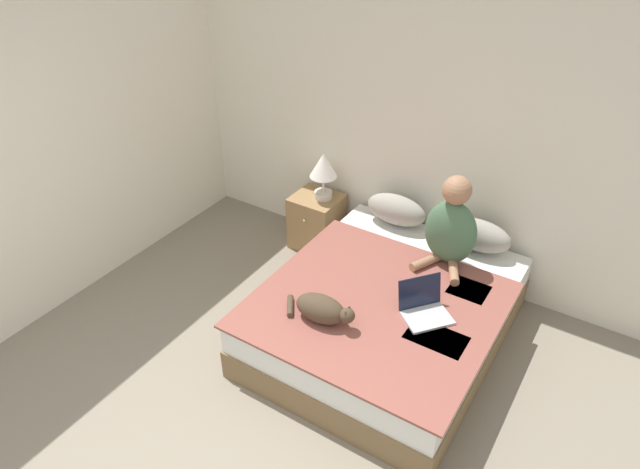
{
  "coord_description": "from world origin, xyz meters",
  "views": [
    {
      "loc": [
        1.63,
        -1.02,
        3.18
      ],
      "look_at": [
        -0.23,
        1.91,
        0.84
      ],
      "focal_mm": 32.0,
      "sensor_mm": 36.0,
      "label": 1
    }
  ],
  "objects_px": {
    "pillow_near": "(396,210)",
    "laptop_open": "(424,308)",
    "pillow_far": "(478,235)",
    "nightstand": "(317,221)",
    "table_lamp": "(323,169)",
    "bed": "(386,314)",
    "person_sitting": "(451,227)",
    "cat_tabby": "(322,309)"
  },
  "relations": [
    {
      "from": "person_sitting",
      "to": "bed",
      "type": "bearing_deg",
      "value": -112.02
    },
    {
      "from": "pillow_far",
      "to": "cat_tabby",
      "type": "bearing_deg",
      "value": -113.27
    },
    {
      "from": "pillow_far",
      "to": "table_lamp",
      "type": "bearing_deg",
      "value": -178.78
    },
    {
      "from": "bed",
      "to": "pillow_near",
      "type": "xyz_separation_m",
      "value": [
        -0.36,
        0.85,
        0.38
      ]
    },
    {
      "from": "bed",
      "to": "nightstand",
      "type": "relative_size",
      "value": 3.76
    },
    {
      "from": "table_lamp",
      "to": "nightstand",
      "type": "bearing_deg",
      "value": -157.9
    },
    {
      "from": "pillow_near",
      "to": "table_lamp",
      "type": "bearing_deg",
      "value": -177.55
    },
    {
      "from": "pillow_far",
      "to": "person_sitting",
      "type": "distance_m",
      "value": 0.38
    },
    {
      "from": "pillow_near",
      "to": "table_lamp",
      "type": "xyz_separation_m",
      "value": [
        -0.72,
        -0.03,
        0.21
      ]
    },
    {
      "from": "table_lamp",
      "to": "cat_tabby",
      "type": "bearing_deg",
      "value": -58.1
    },
    {
      "from": "bed",
      "to": "person_sitting",
      "type": "relative_size",
      "value": 2.66
    },
    {
      "from": "cat_tabby",
      "to": "laptop_open",
      "type": "distance_m",
      "value": 0.72
    },
    {
      "from": "pillow_near",
      "to": "person_sitting",
      "type": "distance_m",
      "value": 0.69
    },
    {
      "from": "pillow_far",
      "to": "table_lamp",
      "type": "relative_size",
      "value": 1.21
    },
    {
      "from": "pillow_far",
      "to": "nightstand",
      "type": "xyz_separation_m",
      "value": [
        -1.51,
        -0.05,
        -0.36
      ]
    },
    {
      "from": "pillow_far",
      "to": "person_sitting",
      "type": "xyz_separation_m",
      "value": [
        -0.14,
        -0.29,
        0.19
      ]
    },
    {
      "from": "bed",
      "to": "pillow_near",
      "type": "height_order",
      "value": "pillow_near"
    },
    {
      "from": "bed",
      "to": "pillow_far",
      "type": "bearing_deg",
      "value": 66.88
    },
    {
      "from": "bed",
      "to": "cat_tabby",
      "type": "relative_size",
      "value": 3.49
    },
    {
      "from": "pillow_far",
      "to": "nightstand",
      "type": "distance_m",
      "value": 1.55
    },
    {
      "from": "pillow_near",
      "to": "pillow_far",
      "type": "height_order",
      "value": "same"
    },
    {
      "from": "nightstand",
      "to": "table_lamp",
      "type": "distance_m",
      "value": 0.57
    },
    {
      "from": "cat_tabby",
      "to": "table_lamp",
      "type": "distance_m",
      "value": 1.63
    },
    {
      "from": "pillow_near",
      "to": "nightstand",
      "type": "distance_m",
      "value": 0.86
    },
    {
      "from": "laptop_open",
      "to": "table_lamp",
      "type": "xyz_separation_m",
      "value": [
        -1.42,
        0.93,
        0.29
      ]
    },
    {
      "from": "pillow_near",
      "to": "table_lamp",
      "type": "relative_size",
      "value": 1.21
    },
    {
      "from": "person_sitting",
      "to": "cat_tabby",
      "type": "distance_m",
      "value": 1.22
    },
    {
      "from": "pillow_near",
      "to": "nightstand",
      "type": "xyz_separation_m",
      "value": [
        -0.78,
        -0.05,
        -0.36
      ]
    },
    {
      "from": "pillow_near",
      "to": "table_lamp",
      "type": "distance_m",
      "value": 0.75
    },
    {
      "from": "pillow_near",
      "to": "pillow_far",
      "type": "bearing_deg",
      "value": 0.0
    },
    {
      "from": "person_sitting",
      "to": "table_lamp",
      "type": "relative_size",
      "value": 1.69
    },
    {
      "from": "pillow_near",
      "to": "nightstand",
      "type": "relative_size",
      "value": 1.01
    },
    {
      "from": "person_sitting",
      "to": "laptop_open",
      "type": "xyz_separation_m",
      "value": [
        0.11,
        -0.67,
        -0.27
      ]
    },
    {
      "from": "bed",
      "to": "cat_tabby",
      "type": "bearing_deg",
      "value": -113.49
    },
    {
      "from": "bed",
      "to": "table_lamp",
      "type": "distance_m",
      "value": 1.48
    },
    {
      "from": "pillow_far",
      "to": "nightstand",
      "type": "relative_size",
      "value": 1.01
    },
    {
      "from": "bed",
      "to": "table_lamp",
      "type": "bearing_deg",
      "value": 143.01
    },
    {
      "from": "pillow_far",
      "to": "cat_tabby",
      "type": "height_order",
      "value": "pillow_far"
    },
    {
      "from": "person_sitting",
      "to": "cat_tabby",
      "type": "bearing_deg",
      "value": -112.75
    },
    {
      "from": "pillow_near",
      "to": "laptop_open",
      "type": "height_order",
      "value": "pillow_near"
    },
    {
      "from": "bed",
      "to": "nightstand",
      "type": "bearing_deg",
      "value": 145.17
    },
    {
      "from": "pillow_far",
      "to": "table_lamp",
      "type": "xyz_separation_m",
      "value": [
        -1.45,
        -0.03,
        0.21
      ]
    }
  ]
}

